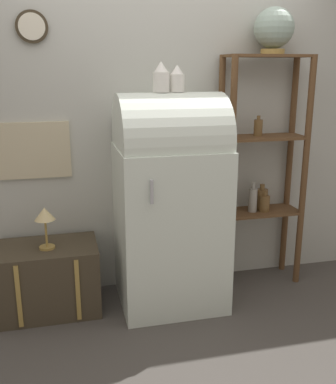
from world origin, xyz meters
name	(u,v)px	position (x,y,z in m)	size (l,w,h in m)	color
ground_plane	(177,313)	(0.00, 0.00, 0.00)	(12.00, 12.00, 0.00)	#4C4742
wall_back	(158,120)	(-0.01, 0.57, 1.35)	(7.00, 0.09, 2.70)	#B7B7AD
refrigerator	(170,198)	(0.00, 0.21, 0.82)	(0.76, 0.71, 1.58)	silver
suitcase_trunk	(49,278)	(-0.90, 0.28, 0.25)	(0.71, 0.48, 0.50)	#423828
shelf_unit	(262,164)	(0.79, 0.38, 1.00)	(0.67, 0.30, 1.83)	brown
globe	(274,29)	(0.84, 0.41, 2.02)	(0.30, 0.30, 0.34)	#AD8942
vase_left	(161,78)	(-0.06, 0.22, 1.67)	(0.11, 0.11, 0.21)	white
vase_center	(177,79)	(0.05, 0.22, 1.66)	(0.10, 0.10, 0.18)	white
desk_lamp	(45,217)	(-0.89, 0.24, 0.74)	(0.14, 0.14, 0.30)	#AD8942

